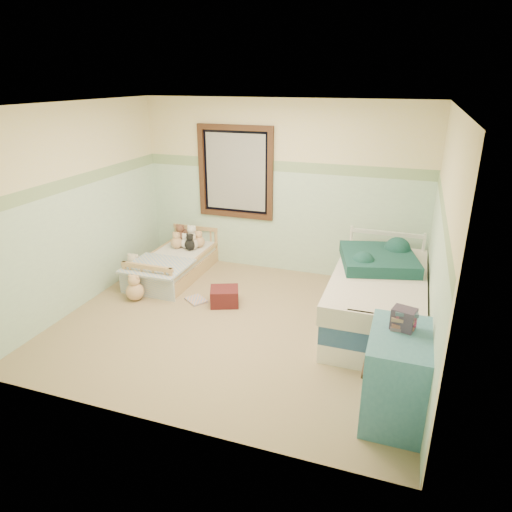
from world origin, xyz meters
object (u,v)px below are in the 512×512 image
(twin_bed_frame, at_px, (375,317))
(toddler_bed_frame, at_px, (175,269))
(plush_floor_cream, at_px, (134,271))
(plush_floor_tan, at_px, (135,291))
(dresser, at_px, (396,376))
(floor_book, at_px, (196,300))
(red_pillow, at_px, (224,296))

(twin_bed_frame, bearing_deg, toddler_bed_frame, 169.36)
(plush_floor_cream, distance_m, plush_floor_tan, 0.68)
(dresser, height_order, floor_book, dresser)
(dresser, distance_m, red_pillow, 2.64)
(toddler_bed_frame, distance_m, plush_floor_tan, 0.90)
(toddler_bed_frame, height_order, dresser, dresser)
(toddler_bed_frame, xyz_separation_m, twin_bed_frame, (2.96, -0.56, 0.01))
(twin_bed_frame, height_order, red_pillow, red_pillow)
(plush_floor_cream, height_order, red_pillow, plush_floor_cream)
(twin_bed_frame, relative_size, dresser, 2.48)
(plush_floor_tan, relative_size, twin_bed_frame, 0.12)
(toddler_bed_frame, bearing_deg, plush_floor_cream, -145.92)
(toddler_bed_frame, xyz_separation_m, floor_book, (0.67, -0.67, -0.09))
(dresser, bearing_deg, plush_floor_tan, 160.43)
(plush_floor_tan, height_order, twin_bed_frame, plush_floor_tan)
(plush_floor_tan, relative_size, dresser, 0.30)
(plush_floor_tan, xyz_separation_m, floor_book, (0.77, 0.23, -0.11))
(plush_floor_cream, bearing_deg, twin_bed_frame, -3.80)
(twin_bed_frame, relative_size, floor_book, 7.20)
(red_pillow, distance_m, floor_book, 0.41)
(plush_floor_cream, xyz_separation_m, plush_floor_tan, (0.38, -0.57, -0.01))
(floor_book, bearing_deg, plush_floor_cream, -161.85)
(twin_bed_frame, distance_m, floor_book, 2.29)
(red_pillow, bearing_deg, floor_book, -174.68)
(twin_bed_frame, height_order, floor_book, twin_bed_frame)
(red_pillow, relative_size, floor_book, 1.30)
(plush_floor_cream, height_order, twin_bed_frame, plush_floor_cream)
(plush_floor_tan, bearing_deg, toddler_bed_frame, 83.23)
(dresser, bearing_deg, red_pillow, 146.38)
(dresser, bearing_deg, twin_bed_frame, 100.73)
(plush_floor_cream, xyz_separation_m, twin_bed_frame, (3.44, -0.23, -0.02))
(plush_floor_cream, height_order, dresser, dresser)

